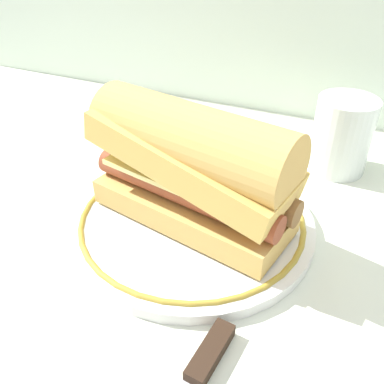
% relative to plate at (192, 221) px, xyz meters
% --- Properties ---
extents(ground_plane, '(1.50, 1.50, 0.00)m').
position_rel_plate_xyz_m(ground_plane, '(0.01, -0.01, -0.01)').
color(ground_plane, silver).
extents(plate, '(0.25, 0.25, 0.01)m').
position_rel_plate_xyz_m(plate, '(0.00, 0.00, 0.00)').
color(plate, white).
rests_on(plate, ground_plane).
extents(sausage_sandwich, '(0.22, 0.12, 0.12)m').
position_rel_plate_xyz_m(sausage_sandwich, '(-0.00, -0.00, 0.07)').
color(sausage_sandwich, tan).
rests_on(sausage_sandwich, plate).
extents(drinking_glass, '(0.07, 0.07, 0.09)m').
position_rel_plate_xyz_m(drinking_glass, '(0.12, 0.18, 0.03)').
color(drinking_glass, silver).
rests_on(drinking_glass, ground_plane).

